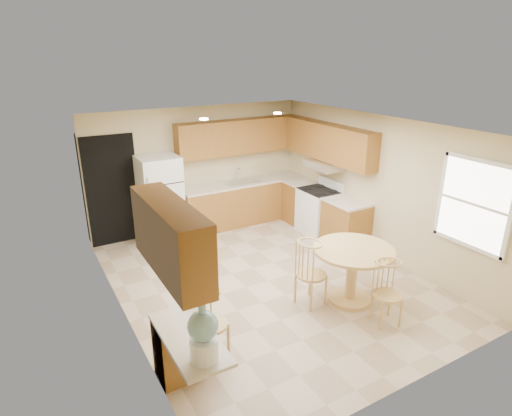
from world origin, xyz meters
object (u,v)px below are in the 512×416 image
chair_table_a (316,269)px  water_crock (203,335)px  dining_table (352,267)px  chair_desk (213,319)px  chair_table_b (393,290)px  refrigerator (161,200)px  stove (319,211)px

chair_table_a → water_crock: (-2.19, -1.14, 0.44)m
dining_table → chair_desk: chair_desk is taller
chair_table_a → water_crock: size_ratio=1.64×
chair_table_b → water_crock: (-2.79, -0.25, 0.50)m
water_crock → chair_table_b: bearing=5.1°
refrigerator → dining_table: refrigerator is taller
chair_table_a → chair_desk: size_ratio=1.05×
refrigerator → chair_desk: (-0.60, -3.69, -0.27)m
refrigerator → stove: size_ratio=1.54×
refrigerator → chair_table_a: (1.14, -3.36, -0.24)m
chair_table_b → chair_desk: chair_desk is taller
dining_table → chair_desk: bearing=-175.5°
dining_table → water_crock: (-2.74, -0.98, 0.48)m
refrigerator → stove: bearing=-23.0°
stove → chair_table_a: stove is taller
refrigerator → chair_table_a: 3.55m
dining_table → chair_table_a: bearing=164.2°
refrigerator → water_crock: size_ratio=2.78×
chair_desk → water_crock: (-0.45, -0.80, 0.47)m
chair_table_a → water_crock: water_crock is taller
refrigerator → water_crock: 4.62m
stove → chair_desk: 4.26m
stove → chair_table_a: 2.75m
chair_desk → water_crock: size_ratio=1.56×
chair_desk → chair_table_a: bearing=76.6°
stove → chair_table_b: bearing=-110.5°
stove → chair_table_b: 3.23m
chair_table_a → water_crock: bearing=-72.6°
chair_table_a → chair_desk: chair_table_a is taller
dining_table → chair_table_a: (-0.55, 0.16, 0.04)m
chair_desk → water_crock: 1.03m
chair_table_a → water_crock: 2.51m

